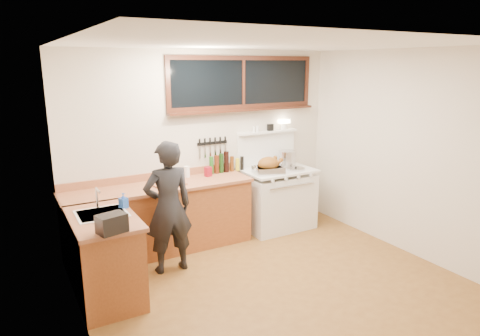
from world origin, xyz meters
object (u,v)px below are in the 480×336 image
vintage_stove (277,197)px  roast_turkey (269,167)px  man (168,207)px  cutting_board (169,181)px

vintage_stove → roast_turkey: 0.61m
vintage_stove → roast_turkey: size_ratio=3.50×
man → cutting_board: (0.21, 0.54, 0.17)m
man → roast_turkey: size_ratio=3.49×
vintage_stove → man: size_ratio=1.00×
vintage_stove → man: (-1.90, -0.54, 0.32)m
cutting_board → roast_turkey: size_ratio=0.96×
man → cutting_board: size_ratio=3.63×
roast_turkey → vintage_stove: bearing=30.5°
man → roast_turkey: 1.70m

